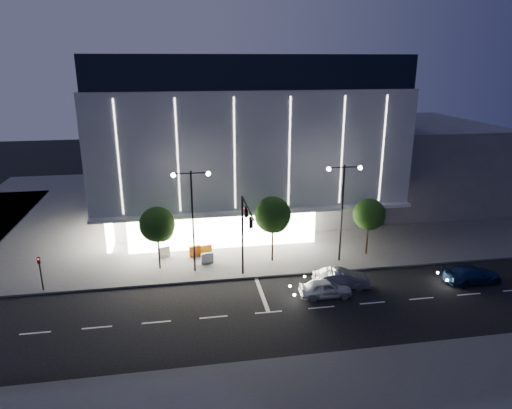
{
  "coord_description": "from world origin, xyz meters",
  "views": [
    {
      "loc": [
        -3.75,
        -30.17,
        17.52
      ],
      "look_at": [
        2.79,
        8.7,
        5.0
      ],
      "focal_mm": 32.0,
      "sensor_mm": 36.0,
      "label": 1
    }
  ],
  "objects_px": {
    "ped_signal_far": "(40,270)",
    "street_lamp_west": "(192,207)",
    "barrier_c": "(206,250)",
    "tree_left": "(158,226)",
    "tree_right": "(369,216)",
    "barrier_b": "(164,252)",
    "barrier_d": "(207,258)",
    "tree_mid": "(273,217)",
    "traffic_mast": "(245,226)",
    "barrier_a": "(195,251)",
    "street_lamp_east": "(343,199)",
    "car_second": "(341,279)",
    "car_lead": "(326,288)",
    "car_third": "(472,274)"
  },
  "relations": [
    {
      "from": "ped_signal_far",
      "to": "barrier_b",
      "type": "xyz_separation_m",
      "value": [
        9.3,
        4.85,
        -1.24
      ]
    },
    {
      "from": "tree_right",
      "to": "car_lead",
      "type": "height_order",
      "value": "tree_right"
    },
    {
      "from": "tree_mid",
      "to": "barrier_d",
      "type": "distance_m",
      "value": 6.94
    },
    {
      "from": "barrier_c",
      "to": "street_lamp_east",
      "type": "bearing_deg",
      "value": -25.31
    },
    {
      "from": "street_lamp_west",
      "to": "barrier_c",
      "type": "bearing_deg",
      "value": 69.78
    },
    {
      "from": "traffic_mast",
      "to": "car_lead",
      "type": "height_order",
      "value": "traffic_mast"
    },
    {
      "from": "barrier_c",
      "to": "tree_left",
      "type": "bearing_deg",
      "value": -163.3
    },
    {
      "from": "tree_mid",
      "to": "barrier_a",
      "type": "bearing_deg",
      "value": 163.25
    },
    {
      "from": "street_lamp_west",
      "to": "ped_signal_far",
      "type": "bearing_deg",
      "value": -172.87
    },
    {
      "from": "barrier_d",
      "to": "traffic_mast",
      "type": "bearing_deg",
      "value": -67.62
    },
    {
      "from": "ped_signal_far",
      "to": "tree_right",
      "type": "bearing_deg",
      "value": 5.14
    },
    {
      "from": "street_lamp_east",
      "to": "barrier_a",
      "type": "height_order",
      "value": "street_lamp_east"
    },
    {
      "from": "car_third",
      "to": "barrier_a",
      "type": "relative_size",
      "value": 4.39
    },
    {
      "from": "street_lamp_east",
      "to": "barrier_c",
      "type": "height_order",
      "value": "street_lamp_east"
    },
    {
      "from": "barrier_c",
      "to": "tree_right",
      "type": "bearing_deg",
      "value": -18.58
    },
    {
      "from": "car_lead",
      "to": "car_second",
      "type": "distance_m",
      "value": 2.11
    },
    {
      "from": "tree_right",
      "to": "barrier_c",
      "type": "relative_size",
      "value": 5.01
    },
    {
      "from": "tree_right",
      "to": "traffic_mast",
      "type": "bearing_deg",
      "value": -162.98
    },
    {
      "from": "tree_mid",
      "to": "tree_right",
      "type": "bearing_deg",
      "value": -0.0
    },
    {
      "from": "street_lamp_west",
      "to": "barrier_b",
      "type": "relative_size",
      "value": 8.18
    },
    {
      "from": "car_lead",
      "to": "barrier_b",
      "type": "height_order",
      "value": "car_lead"
    },
    {
      "from": "car_third",
      "to": "barrier_a",
      "type": "xyz_separation_m",
      "value": [
        -22.31,
        8.76,
        -0.05
      ]
    },
    {
      "from": "barrier_a",
      "to": "traffic_mast",
      "type": "bearing_deg",
      "value": -78.49
    },
    {
      "from": "car_lead",
      "to": "barrier_b",
      "type": "relative_size",
      "value": 3.71
    },
    {
      "from": "barrier_d",
      "to": "ped_signal_far",
      "type": "bearing_deg",
      "value": 178.75
    },
    {
      "from": "tree_right",
      "to": "car_lead",
      "type": "xyz_separation_m",
      "value": [
        -6.23,
        -6.96,
        -3.19
      ]
    },
    {
      "from": "ped_signal_far",
      "to": "car_third",
      "type": "bearing_deg",
      "value": -6.89
    },
    {
      "from": "car_third",
      "to": "ped_signal_far",
      "type": "bearing_deg",
      "value": 80.38
    },
    {
      "from": "street_lamp_east",
      "to": "car_lead",
      "type": "distance_m",
      "value": 8.55
    },
    {
      "from": "ped_signal_far",
      "to": "street_lamp_west",
      "type": "bearing_deg",
      "value": 7.13
    },
    {
      "from": "car_second",
      "to": "barrier_d",
      "type": "height_order",
      "value": "car_second"
    },
    {
      "from": "tree_mid",
      "to": "barrier_d",
      "type": "relative_size",
      "value": 5.59
    },
    {
      "from": "tree_left",
      "to": "street_lamp_west",
      "type": "bearing_deg",
      "value": -18.94
    },
    {
      "from": "tree_left",
      "to": "car_third",
      "type": "bearing_deg",
      "value": -14.73
    },
    {
      "from": "car_second",
      "to": "barrier_a",
      "type": "xyz_separation_m",
      "value": [
        -11.38,
        7.78,
        -0.09
      ]
    },
    {
      "from": "tree_right",
      "to": "barrier_b",
      "type": "distance_m",
      "value": 19.14
    },
    {
      "from": "street_lamp_west",
      "to": "car_second",
      "type": "relative_size",
      "value": 2.0
    },
    {
      "from": "car_second",
      "to": "car_third",
      "type": "distance_m",
      "value": 10.97
    },
    {
      "from": "ped_signal_far",
      "to": "barrier_a",
      "type": "relative_size",
      "value": 2.73
    },
    {
      "from": "tree_right",
      "to": "barrier_d",
      "type": "relative_size",
      "value": 5.01
    },
    {
      "from": "tree_mid",
      "to": "barrier_a",
      "type": "height_order",
      "value": "tree_mid"
    },
    {
      "from": "ped_signal_far",
      "to": "barrier_c",
      "type": "relative_size",
      "value": 2.73
    },
    {
      "from": "car_lead",
      "to": "car_second",
      "type": "bearing_deg",
      "value": -50.6
    },
    {
      "from": "ped_signal_far",
      "to": "car_third",
      "type": "xyz_separation_m",
      "value": [
        34.43,
        -4.16,
        -1.19
      ]
    },
    {
      "from": "tree_mid",
      "to": "barrier_c",
      "type": "bearing_deg",
      "value": 160.14
    },
    {
      "from": "barrier_b",
      "to": "car_second",
      "type": "bearing_deg",
      "value": -52.99
    },
    {
      "from": "traffic_mast",
      "to": "ped_signal_far",
      "type": "xyz_separation_m",
      "value": [
        -16.0,
        1.16,
        -3.14
      ]
    },
    {
      "from": "tree_left",
      "to": "car_lead",
      "type": "height_order",
      "value": "tree_left"
    },
    {
      "from": "tree_left",
      "to": "barrier_a",
      "type": "height_order",
      "value": "tree_left"
    },
    {
      "from": "street_lamp_west",
      "to": "barrier_b",
      "type": "distance_m",
      "value": 6.83
    }
  ]
}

